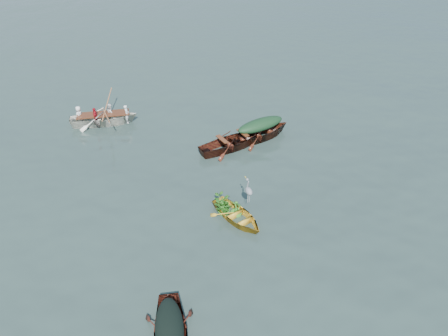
% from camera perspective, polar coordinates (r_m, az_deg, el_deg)
% --- Properties ---
extents(ground, '(140.00, 140.00, 0.00)m').
position_cam_1_polar(ground, '(15.92, 3.25, -4.77)').
color(ground, '#2D3F3A').
rests_on(ground, ground).
extents(yellow_dinghy, '(2.04, 3.04, 0.73)m').
position_cam_1_polar(yellow_dinghy, '(15.24, 1.71, -6.80)').
color(yellow_dinghy, gold).
rests_on(yellow_dinghy, ground).
extents(green_tarp_boat, '(4.47, 2.21, 1.00)m').
position_cam_1_polar(green_tarp_boat, '(19.87, 4.68, 3.82)').
color(green_tarp_boat, '#532713').
rests_on(green_tarp_boat, ground).
extents(open_wooden_boat, '(4.51, 2.13, 1.01)m').
position_cam_1_polar(open_wooden_boat, '(19.11, 1.09, 2.61)').
color(open_wooden_boat, '#502514').
rests_on(open_wooden_boat, ground).
extents(rowed_boat, '(4.54, 2.04, 1.05)m').
position_cam_1_polar(rowed_boat, '(21.78, -15.31, 5.53)').
color(rowed_boat, white).
rests_on(rowed_boat, ground).
extents(dark_tarp_cover, '(1.11, 2.04, 0.40)m').
position_cam_1_polar(dark_tarp_cover, '(11.58, -7.16, -20.03)').
color(dark_tarp_cover, black).
rests_on(dark_tarp_cover, dark_covered_boat).
extents(green_tarp_cover, '(2.46, 1.22, 0.52)m').
position_cam_1_polar(green_tarp_cover, '(19.50, 4.79, 5.74)').
color(green_tarp_cover, '#15331B').
rests_on(green_tarp_cover, green_tarp_boat).
extents(thwart_benches, '(2.28, 1.20, 0.04)m').
position_cam_1_polar(thwart_benches, '(18.84, 1.11, 3.97)').
color(thwart_benches, '#552813').
rests_on(thwart_benches, open_wooden_boat).
extents(heron, '(0.39, 0.47, 0.92)m').
position_cam_1_polar(heron, '(15.03, 3.24, -3.44)').
color(heron, gray).
rests_on(heron, yellow_dinghy).
extents(dinghy_weeds, '(0.95, 1.08, 0.60)m').
position_cam_1_polar(dinghy_weeds, '(15.16, 0.48, -3.79)').
color(dinghy_weeds, '#336D1C').
rests_on(dinghy_weeds, yellow_dinghy).
extents(rowers, '(3.22, 1.69, 0.76)m').
position_cam_1_polar(rowers, '(21.38, -15.67, 7.66)').
color(rowers, silver).
rests_on(rowers, rowed_boat).
extents(oars, '(1.03, 2.66, 0.06)m').
position_cam_1_polar(oars, '(21.53, -15.52, 6.83)').
color(oars, '#A2653D').
rests_on(oars, rowed_boat).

